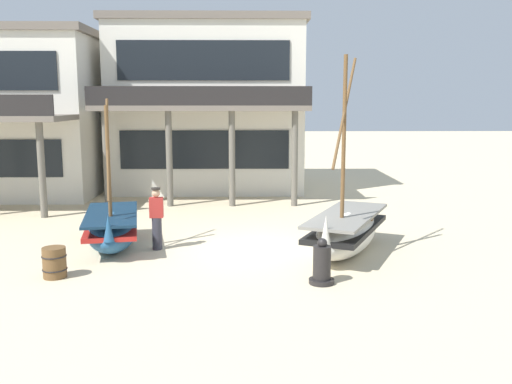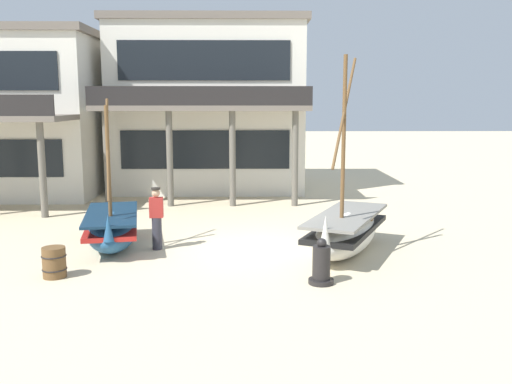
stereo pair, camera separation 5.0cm
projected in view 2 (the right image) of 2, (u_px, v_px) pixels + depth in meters
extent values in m
plane|color=beige|center=(256.00, 249.00, 15.14)|extent=(120.00, 120.00, 0.00)
ellipsoid|color=silver|center=(346.00, 234.00, 14.63)|extent=(2.82, 4.09, 1.06)
cube|color=black|center=(346.00, 229.00, 14.61)|extent=(2.77, 3.96, 0.13)
cube|color=gray|center=(347.00, 215.00, 14.55)|extent=(2.83, 4.04, 0.07)
cone|color=silver|center=(325.00, 231.00, 12.86)|extent=(0.35, 0.35, 0.74)
cylinder|color=brown|center=(344.00, 144.00, 13.81)|extent=(0.10, 0.10, 4.33)
cylinder|color=brown|center=(344.00, 111.00, 13.68)|extent=(0.86, 1.75, 2.69)
cube|color=brown|center=(349.00, 218.00, 14.83)|extent=(1.20, 0.67, 0.06)
ellipsoid|color=#23517A|center=(112.00, 230.00, 15.25)|extent=(1.96, 3.65, 0.96)
cube|color=red|center=(112.00, 226.00, 15.23)|extent=(1.94, 3.52, 0.12)
cube|color=#132C43|center=(111.00, 214.00, 15.18)|extent=(1.98, 3.59, 0.07)
cone|color=#23517A|center=(108.00, 228.00, 13.57)|extent=(0.31, 0.31, 0.67)
cylinder|color=brown|center=(108.00, 167.00, 14.54)|extent=(0.10, 0.10, 3.18)
cylinder|color=brown|center=(108.00, 149.00, 14.47)|extent=(0.31, 1.24, 2.58)
cube|color=brown|center=(112.00, 216.00, 15.44)|extent=(1.26, 0.40, 0.06)
cylinder|color=#33333D|center=(157.00, 233.00, 15.03)|extent=(0.26, 0.26, 0.88)
cube|color=#B22D28|center=(156.00, 207.00, 14.91)|extent=(0.37, 0.24, 0.54)
sphere|color=tan|center=(156.00, 193.00, 14.85)|extent=(0.22, 0.22, 0.22)
cylinder|color=#2D2823|center=(156.00, 189.00, 14.83)|extent=(0.24, 0.24, 0.05)
cylinder|color=black|center=(321.00, 281.00, 12.26)|extent=(0.56, 0.56, 0.10)
cylinder|color=black|center=(321.00, 263.00, 12.19)|extent=(0.39, 0.39, 0.74)
sphere|color=black|center=(322.00, 243.00, 12.12)|extent=(0.22, 0.22, 0.22)
cylinder|color=brown|center=(54.00, 262.00, 12.65)|extent=(0.52, 0.52, 0.70)
torus|color=black|center=(54.00, 256.00, 12.62)|extent=(0.56, 0.56, 0.03)
torus|color=black|center=(55.00, 269.00, 12.67)|extent=(0.56, 0.56, 0.03)
cube|color=silver|center=(210.00, 109.00, 25.80)|extent=(8.27, 6.06, 7.19)
cube|color=#70665B|center=(209.00, 25.00, 25.20)|extent=(8.60, 6.30, 0.30)
cube|color=black|center=(205.00, 150.00, 23.04)|extent=(6.95, 0.06, 1.58)
cube|color=black|center=(204.00, 60.00, 22.46)|extent=(6.95, 0.06, 1.58)
cube|color=#70665B|center=(202.00, 108.00, 21.60)|extent=(8.27, 2.42, 0.20)
cylinder|color=#666056|center=(107.00, 159.00, 21.03)|extent=(0.24, 0.24, 3.59)
cylinder|color=#666056|center=(170.00, 159.00, 21.05)|extent=(0.24, 0.24, 3.59)
cylinder|color=#666056|center=(232.00, 159.00, 21.08)|extent=(0.24, 0.24, 3.59)
cylinder|color=#666056|center=(295.00, 159.00, 21.11)|extent=(0.24, 0.24, 3.59)
cube|color=black|center=(199.00, 96.00, 20.38)|extent=(8.27, 0.08, 0.70)
cylinder|color=#666056|center=(42.00, 170.00, 19.02)|extent=(0.24, 0.24, 3.27)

